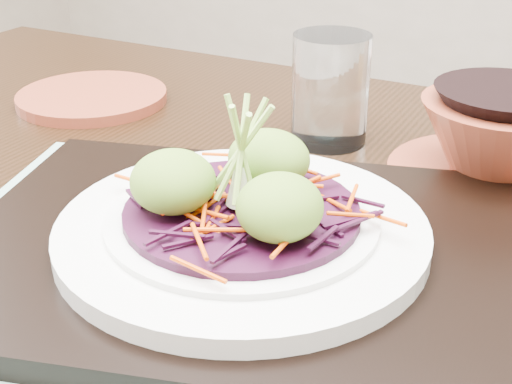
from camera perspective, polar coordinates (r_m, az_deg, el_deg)
The scene contains 11 objects.
dining_table at distance 0.56m, azimuth 0.66°, elevation -14.84°, with size 1.30×0.87×0.81m.
placemat at distance 0.49m, azimuth -1.10°, elevation -5.74°, with size 0.44×0.34×0.00m, color gray.
serving_tray at distance 0.48m, azimuth -1.11°, elevation -4.69°, with size 0.38×0.29×0.02m, color black.
white_plate at distance 0.48m, azimuth -1.13°, elevation -2.95°, with size 0.25×0.25×0.02m.
cabbage_bed at distance 0.47m, azimuth -1.14°, elevation -1.61°, with size 0.16×0.16×0.01m, color #2E0920.
carrot_julienne at distance 0.47m, azimuth -1.15°, elevation -0.78°, with size 0.19×0.19×0.01m, color #CB4003, non-canonical shape.
guacamole_scoops at distance 0.46m, azimuth -1.20°, elevation 0.80°, with size 0.14×0.12×0.04m.
scallion_garnish at distance 0.45m, azimuth -1.19°, elevation 3.00°, with size 0.06×0.06×0.09m, color #92C04D, non-canonical shape.
terracotta_side_plate at distance 0.81m, azimuth -12.98°, elevation 7.40°, with size 0.16×0.16×0.01m, color maroon.
water_glass at distance 0.68m, azimuth 5.96°, elevation 8.16°, with size 0.07×0.07×0.10m, color white.
terracotta_bowl_set at distance 0.62m, azimuth 18.79°, elevation 3.25°, with size 0.19×0.19×0.07m.
Camera 1 is at (0.25, -0.46, 1.08)m, focal length 50.00 mm.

